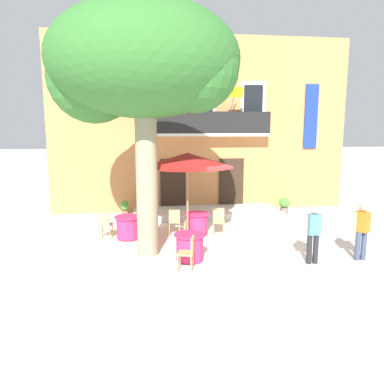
% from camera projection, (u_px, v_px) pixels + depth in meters
% --- Properties ---
extents(ground_plane, '(120.00, 120.00, 0.00)m').
position_uv_depth(ground_plane, '(242.00, 243.00, 11.81)').
color(ground_plane, silver).
extents(building_facade, '(13.00, 5.09, 7.50)m').
position_uv_depth(building_facade, '(196.00, 126.00, 17.96)').
color(building_facade, '#CC844C').
rests_on(building_facade, ground).
extents(entrance_step_platform, '(6.05, 2.03, 0.25)m').
position_uv_depth(entrance_step_platform, '(206.00, 212.00, 15.63)').
color(entrance_step_platform, silver).
rests_on(entrance_step_platform, ground).
extents(plane_tree, '(5.28, 4.63, 6.94)m').
position_uv_depth(plane_tree, '(141.00, 66.00, 9.98)').
color(plane_tree, gray).
rests_on(plane_tree, ground).
extents(cafe_table_near_tree, '(0.86, 0.86, 0.76)m').
position_uv_depth(cafe_table_near_tree, '(190.00, 247.00, 10.20)').
color(cafe_table_near_tree, '#E52D66').
rests_on(cafe_table_near_tree, ground).
extents(cafe_chair_near_tree_0, '(0.47, 0.47, 0.91)m').
position_uv_depth(cafe_chair_near_tree_0, '(189.00, 234.00, 10.92)').
color(cafe_chair_near_tree_0, tan).
rests_on(cafe_chair_near_tree_0, ground).
extents(cafe_chair_near_tree_1, '(0.49, 0.49, 0.91)m').
position_uv_depth(cafe_chair_near_tree_1, '(188.00, 251.00, 9.43)').
color(cafe_chair_near_tree_1, tan).
rests_on(cafe_chair_near_tree_1, ground).
extents(cafe_table_middle, '(0.86, 0.86, 0.76)m').
position_uv_depth(cafe_table_middle, '(197.00, 224.00, 12.70)').
color(cafe_table_middle, '#E52D66').
rests_on(cafe_table_middle, ground).
extents(cafe_chair_middle_0, '(0.47, 0.47, 0.91)m').
position_uv_depth(cafe_chair_middle_0, '(219.00, 219.00, 12.71)').
color(cafe_chair_middle_0, tan).
rests_on(cafe_chair_middle_0, ground).
extents(cafe_chair_middle_1, '(0.45, 0.45, 0.91)m').
position_uv_depth(cafe_chair_middle_1, '(174.00, 220.00, 12.62)').
color(cafe_chair_middle_1, tan).
rests_on(cafe_chair_middle_1, ground).
extents(cafe_table_front, '(0.86, 0.86, 0.76)m').
position_uv_depth(cafe_table_front, '(128.00, 227.00, 12.24)').
color(cafe_table_front, '#E52D66').
rests_on(cafe_table_front, ground).
extents(cafe_chair_front_0, '(0.47, 0.47, 0.91)m').
position_uv_depth(cafe_chair_front_0, '(105.00, 223.00, 12.19)').
color(cafe_chair_front_0, tan).
rests_on(cafe_chair_front_0, ground).
extents(cafe_chair_front_1, '(0.42, 0.42, 0.91)m').
position_uv_depth(cafe_chair_front_1, '(151.00, 222.00, 12.42)').
color(cafe_chair_front_1, tan).
rests_on(cafe_chair_front_1, ground).
extents(cafe_umbrella, '(2.90, 2.90, 2.85)m').
position_uv_depth(cafe_umbrella, '(187.00, 160.00, 11.69)').
color(cafe_umbrella, '#997A56').
rests_on(cafe_umbrella, ground).
extents(ground_planter_left, '(0.34, 0.34, 0.66)m').
position_uv_depth(ground_planter_left, '(125.00, 208.00, 15.42)').
color(ground_planter_left, '#995638').
rests_on(ground_planter_left, ground).
extents(ground_planter_right, '(0.45, 0.45, 0.70)m').
position_uv_depth(ground_planter_right, '(284.00, 205.00, 15.92)').
color(ground_planter_right, slate).
rests_on(ground_planter_right, ground).
extents(pedestrian_near_entrance, '(0.53, 0.24, 1.59)m').
position_uv_depth(pedestrian_near_entrance, '(313.00, 231.00, 9.91)').
color(pedestrian_near_entrance, '#232328').
rests_on(pedestrian_near_entrance, ground).
extents(pedestrian_mid_plaza, '(0.53, 0.40, 1.60)m').
position_uv_depth(pedestrian_mid_plaza, '(362.00, 228.00, 10.17)').
color(pedestrian_mid_plaza, '#384260').
rests_on(pedestrian_mid_plaza, ground).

